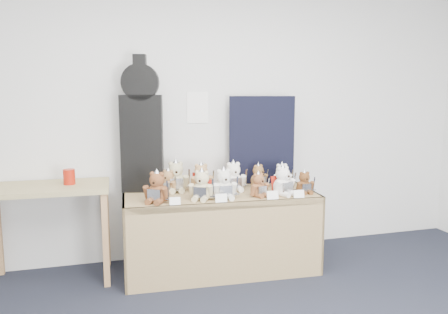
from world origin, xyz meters
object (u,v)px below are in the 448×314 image
object	(u,v)px
teddy_back_left	(176,178)
teddy_back_far_left	(168,182)
teddy_back_centre_right	(234,178)
side_table	(48,201)
teddy_back_centre_left	(201,178)
teddy_front_far_left	(157,189)
teddy_front_centre	(224,185)
teddy_back_right	(259,177)
guitar_case	(141,126)
teddy_front_far_right	(283,182)
teddy_front_end	(304,183)
teddy_front_left	(202,186)
display_table	(222,212)
teddy_back_end	(282,176)
red_cup	(69,177)
teddy_front_right	(259,186)

from	to	relation	value
teddy_back_left	teddy_back_far_left	bearing A→B (deg)	-154.74
teddy_back_centre_right	side_table	bearing A→B (deg)	176.24
teddy_back_left	teddy_back_centre_left	size ratio (longest dim) A/B	1.10
side_table	teddy_front_far_left	xyz separation A→B (m)	(0.87, -0.35, 0.13)
teddy_front_centre	teddy_back_right	bearing A→B (deg)	38.38
guitar_case	teddy_front_centre	size ratio (longest dim) A/B	4.18
teddy_front_far_right	teddy_front_end	distance (m)	0.22
teddy_back_far_left	teddy_front_left	bearing A→B (deg)	-20.81
display_table	teddy_back_centre_left	size ratio (longest dim) A/B	6.09
teddy_front_left	teddy_back_end	size ratio (longest dim) A/B	1.12
red_cup	teddy_front_right	distance (m)	1.62
teddy_back_centre_left	teddy_back_end	world-z (taller)	teddy_back_centre_left
teddy_front_left	teddy_front_centre	bearing A→B (deg)	22.11
red_cup	teddy_back_end	world-z (taller)	red_cup
guitar_case	teddy_front_far_left	xyz separation A→B (m)	(0.07, -0.44, -0.48)
red_cup	teddy_front_far_right	size ratio (longest dim) A/B	0.44
guitar_case	teddy_back_far_left	xyz separation A→B (m)	(0.21, -0.11, -0.50)
teddy_back_centre_right	teddy_back_right	distance (m)	0.29
teddy_front_right	display_table	bearing A→B (deg)	132.41
side_table	teddy_back_right	xyz separation A→B (m)	(1.89, -0.01, 0.11)
teddy_front_centre	teddy_back_far_left	distance (m)	0.55
teddy_front_end	teddy_back_left	xyz separation A→B (m)	(-1.09, 0.38, 0.04)
teddy_front_far_left	teddy_front_far_right	distance (m)	1.10
teddy_front_centre	teddy_back_far_left	xyz separation A→B (m)	(-0.42, 0.35, -0.02)
side_table	teddy_back_left	bearing A→B (deg)	2.31
red_cup	teddy_front_centre	size ratio (longest dim) A/B	0.45
guitar_case	red_cup	size ratio (longest dim) A/B	9.36
teddy_back_far_left	display_table	bearing A→B (deg)	9.20
guitar_case	teddy_back_far_left	distance (m)	0.56
teddy_front_end	teddy_back_far_left	world-z (taller)	teddy_back_far_left
teddy_front_left	teddy_front_centre	xyz separation A→B (m)	(0.19, -0.02, 0.00)
teddy_back_end	teddy_back_centre_right	bearing A→B (deg)	-174.68
teddy_front_right	teddy_back_left	xyz separation A→B (m)	(-0.66, 0.39, 0.03)
side_table	teddy_front_right	size ratio (longest dim) A/B	4.27
side_table	teddy_back_left	world-z (taller)	teddy_back_left
teddy_front_far_right	teddy_back_end	world-z (taller)	teddy_front_far_right
teddy_back_centre_left	teddy_back_centre_right	xyz separation A→B (m)	(0.29, -0.07, 0.01)
teddy_front_right	teddy_back_centre_right	size ratio (longest dim) A/B	0.79
teddy_front_left	teddy_back_centre_right	xyz separation A→B (m)	(0.36, 0.27, 0.01)
guitar_case	teddy_front_left	size ratio (longest dim) A/B	4.25
display_table	teddy_front_end	bearing A→B (deg)	-8.26
teddy_front_far_left	teddy_back_end	world-z (taller)	teddy_front_far_left
teddy_front_centre	teddy_back_centre_right	world-z (taller)	teddy_back_centre_right
teddy_front_right	teddy_back_centre_right	distance (m)	0.32
display_table	teddy_front_right	bearing A→B (deg)	-24.68
display_table	guitar_case	bearing A→B (deg)	156.89
teddy_back_centre_right	teddy_front_far_left	bearing A→B (deg)	-161.27
guitar_case	teddy_front_end	bearing A→B (deg)	-4.63
display_table	teddy_back_right	bearing A→B (deg)	30.13
guitar_case	teddy_back_right	bearing A→B (deg)	8.58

